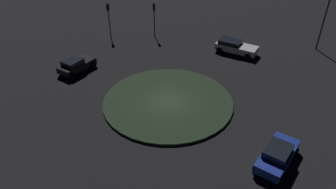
{
  "coord_description": "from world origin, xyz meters",
  "views": [
    {
      "loc": [
        21.61,
        -6.55,
        15.77
      ],
      "look_at": [
        0.0,
        0.0,
        0.83
      ],
      "focal_mm": 33.6,
      "sensor_mm": 36.0,
      "label": 1
    }
  ],
  "objects_px": {
    "traffic_light_west_near": "(108,14)",
    "streetlamp_north": "(330,0)",
    "car_blue": "(277,155)",
    "car_black": "(76,65)",
    "traffic_light_west": "(154,13)",
    "car_white": "(235,47)"
  },
  "relations": [
    {
      "from": "streetlamp_north",
      "to": "car_white",
      "type": "bearing_deg",
      "value": -100.72
    },
    {
      "from": "traffic_light_west_near",
      "to": "car_black",
      "type": "bearing_deg",
      "value": -40.04
    },
    {
      "from": "car_blue",
      "to": "car_black",
      "type": "distance_m",
      "value": 20.97
    },
    {
      "from": "car_black",
      "to": "streetlamp_north",
      "type": "xyz_separation_m",
      "value": [
        2.58,
        26.92,
        4.9
      ]
    },
    {
      "from": "car_white",
      "to": "car_blue",
      "type": "relative_size",
      "value": 1.06
    },
    {
      "from": "traffic_light_west",
      "to": "traffic_light_west_near",
      "type": "distance_m",
      "value": 5.5
    },
    {
      "from": "car_black",
      "to": "traffic_light_west",
      "type": "distance_m",
      "value": 12.03
    },
    {
      "from": "car_blue",
      "to": "car_black",
      "type": "height_order",
      "value": "car_blue"
    },
    {
      "from": "traffic_light_west_near",
      "to": "streetlamp_north",
      "type": "distance_m",
      "value": 24.79
    },
    {
      "from": "car_blue",
      "to": "traffic_light_west",
      "type": "bearing_deg",
      "value": -121.32
    },
    {
      "from": "traffic_light_west_near",
      "to": "streetlamp_north",
      "type": "height_order",
      "value": "streetlamp_north"
    },
    {
      "from": "traffic_light_west",
      "to": "car_white",
      "type": "bearing_deg",
      "value": 56.18
    },
    {
      "from": "traffic_light_west_near",
      "to": "car_blue",
      "type": "bearing_deg",
      "value": 7.3
    },
    {
      "from": "traffic_light_west",
      "to": "traffic_light_west_near",
      "type": "height_order",
      "value": "traffic_light_west_near"
    },
    {
      "from": "car_white",
      "to": "streetlamp_north",
      "type": "distance_m",
      "value": 10.88
    },
    {
      "from": "car_white",
      "to": "streetlamp_north",
      "type": "bearing_deg",
      "value": 36.99
    },
    {
      "from": "traffic_light_west_near",
      "to": "car_white",
      "type": "bearing_deg",
      "value": 46.3
    },
    {
      "from": "car_white",
      "to": "car_black",
      "type": "xyz_separation_m",
      "value": [
        -0.78,
        -17.37,
        -0.02
      ]
    },
    {
      "from": "car_blue",
      "to": "traffic_light_west_near",
      "type": "distance_m",
      "value": 26.13
    },
    {
      "from": "car_blue",
      "to": "streetlamp_north",
      "type": "relative_size",
      "value": 0.48
    },
    {
      "from": "car_blue",
      "to": "car_black",
      "type": "bearing_deg",
      "value": -91.31
    },
    {
      "from": "car_black",
      "to": "traffic_light_west",
      "type": "height_order",
      "value": "traffic_light_west"
    }
  ]
}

